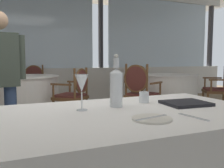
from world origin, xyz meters
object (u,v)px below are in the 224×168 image
Objects in this scene: dining_chair_0_1 at (75,91)px; dining_chair_0_2 at (33,82)px; water_bottle at (116,86)px; water_tumbler at (144,97)px; side_plate at (152,119)px; menu_book at (186,103)px; wine_glass at (82,84)px; dining_chair_1_0 at (221,86)px; dining_chair_1_1 at (142,81)px; diner_person_0 at (1,76)px; dining_chair_1_2 at (140,89)px.

dining_chair_0_2 reaches higher than dining_chair_0_1.
dining_chair_0_1 is at bearing 80.89° from water_bottle.
water_tumbler is 2.53m from dining_chair_0_1.
side_plate is 0.60× the size of water_bottle.
water_bottle is 4.44× the size of water_tumbler.
water_bottle is 0.35× the size of dining_chair_0_1.
dining_chair_0_1 is at bearing 82.46° from side_plate.
dining_chair_0_1 is at bearing 94.78° from menu_book.
dining_chair_0_1 reaches higher than water_tumbler.
wine_glass is 4.38m from dining_chair_0_2.
dining_chair_1_0 is (2.98, 2.10, -0.25)m from water_tumbler.
water_tumbler reaches higher than side_plate.
water_tumbler is 0.08× the size of dining_chair_1_0.
dining_chair_1_1 is 3.75m from diner_person_0.
water_tumbler is at bearing 10.62° from wine_glass.
wine_glass is at bearing 120.91° from dining_chair_0_1.
wine_glass is at bearing -174.90° from diner_person_0.
dining_chair_1_2 reaches higher than menu_book.
dining_chair_0_2 is 0.60× the size of diner_person_0.
dining_chair_1_0 is 1.79m from dining_chair_1_1.
wine_glass reaches higher than side_plate.
dining_chair_1_1 is at bearing 55.48° from wine_glass.
water_bottle is 0.21× the size of diner_person_0.
water_tumbler is at bearing 63.85° from side_plate.
water_bottle is 3.89m from dining_chair_1_0.
dining_chair_1_1 is at bearing -30.00° from dining_chair_1_0.
water_bottle is 0.35× the size of dining_chair_1_1.
water_bottle reaches higher than dining_chair_0_2.
side_plate is at bearing 69.55° from dining_chair_1_0.
water_bottle is 1.67m from diner_person_0.
dining_chair_0_1 is 1.00× the size of dining_chair_1_0.
menu_book is at bearing 21.34° from dining_chair_0_2.
dining_chair_0_1 and dining_chair_1_1 have the same top height.
dining_chair_1_1 reaches higher than water_tumbler.
water_tumbler is (0.24, 0.06, -0.09)m from water_bottle.
dining_chair_0_2 is at bearing -29.99° from dining_chair_0_1.
dining_chair_1_1 is at bearing 60.00° from water_tumbler.
water_bottle is at bearing -31.15° from dining_chair_1_1.
menu_book is 0.29× the size of dining_chair_0_2.
dining_chair_1_2 reaches higher than dining_chair_0_1.
dining_chair_1_1 is at bearing -104.51° from dining_chair_0_1.
dining_chair_0_2 is (-0.09, 4.72, -0.22)m from side_plate.
side_plate is 0.21× the size of dining_chair_0_1.
menu_book is at bearing -141.80° from dining_chair_1_2.
wine_glass reaches higher than dining_chair_0_2.
water_tumbler is 2.44m from dining_chair_1_2.
diner_person_0 reaches higher than side_plate.
dining_chair_1_1 is at bearing 57.74° from water_bottle.
dining_chair_0_2 is at bearing 94.12° from water_tumbler.
dining_chair_1_1 is at bearing 29.84° from dining_chair_1_2.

